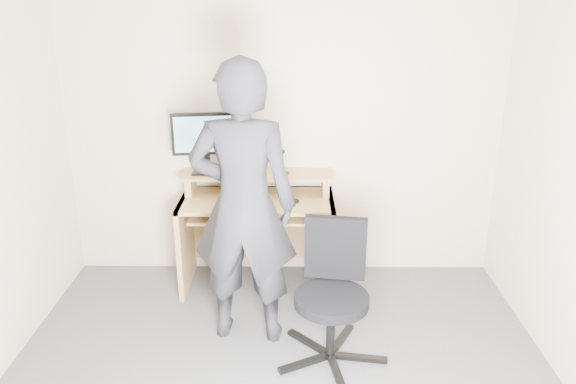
{
  "coord_description": "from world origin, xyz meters",
  "views": [
    {
      "loc": [
        0.08,
        -2.65,
        2.3
      ],
      "look_at": [
        0.05,
        1.05,
        0.95
      ],
      "focal_mm": 35.0,
      "sensor_mm": 36.0,
      "label": 1
    }
  ],
  "objects_px": {
    "monitor": "(205,138)",
    "office_chair": "(333,288)",
    "desk": "(258,218)",
    "person": "(243,206)"
  },
  "relations": [
    {
      "from": "monitor",
      "to": "office_chair",
      "type": "distance_m",
      "value": 1.59
    },
    {
      "from": "monitor",
      "to": "office_chair",
      "type": "relative_size",
      "value": 0.57
    },
    {
      "from": "office_chair",
      "to": "person",
      "type": "relative_size",
      "value": 0.47
    },
    {
      "from": "monitor",
      "to": "desk",
      "type": "bearing_deg",
      "value": -15.49
    },
    {
      "from": "desk",
      "to": "office_chair",
      "type": "distance_m",
      "value": 1.15
    },
    {
      "from": "monitor",
      "to": "person",
      "type": "xyz_separation_m",
      "value": [
        0.36,
        -0.83,
        -0.24
      ]
    },
    {
      "from": "monitor",
      "to": "office_chair",
      "type": "bearing_deg",
      "value": -56.67
    },
    {
      "from": "office_chair",
      "to": "desk",
      "type": "bearing_deg",
      "value": 126.49
    },
    {
      "from": "person",
      "to": "monitor",
      "type": "bearing_deg",
      "value": -61.76
    },
    {
      "from": "desk",
      "to": "monitor",
      "type": "distance_m",
      "value": 0.77
    }
  ]
}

